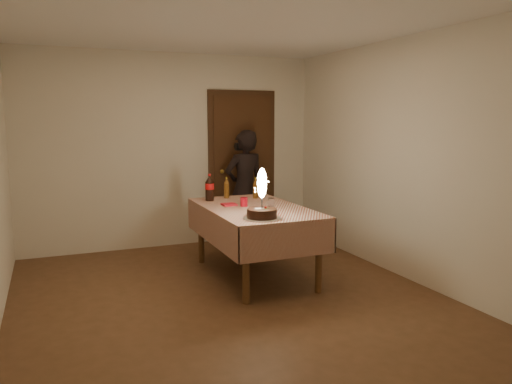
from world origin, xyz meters
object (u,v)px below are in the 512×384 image
cola_bottle (210,188)px  amber_bottle_left (226,188)px  dining_table (254,216)px  photographer (245,188)px  red_plate (262,209)px  clear_cup (271,202)px  amber_bottle_right (255,189)px  red_cup (244,202)px  birthday_cake (262,207)px

cola_bottle → amber_bottle_left: 0.27m
dining_table → cola_bottle: bearing=118.2°
amber_bottle_left → photographer: photographer is taller
red_plate → clear_cup: 0.21m
red_plate → clear_cup: bearing=38.8°
red_plate → amber_bottle_left: amber_bottle_left is taller
dining_table → amber_bottle_right: (0.25, 0.56, 0.22)m
cola_bottle → amber_bottle_right: bearing=-3.8°
red_cup → clear_cup: (0.28, -0.10, -0.01)m
dining_table → cola_bottle: size_ratio=5.42×
clear_cup → photographer: (0.21, 1.33, -0.03)m
dining_table → clear_cup: clear_cup is taller
dining_table → cola_bottle: cola_bottle is taller
cola_bottle → photographer: size_ratio=0.20×
birthday_cake → amber_bottle_right: size_ratio=1.92×
photographer → birthday_cake: bearing=-106.6°
red_plate → red_cup: red_cup is taller
red_plate → amber_bottle_right: size_ratio=0.86×
birthday_cake → amber_bottle_left: (0.10, 1.31, 0.01)m
red_plate → red_cup: 0.26m
dining_table → photographer: bearing=73.0°
dining_table → clear_cup: 0.24m
dining_table → photographer: size_ratio=1.09×
red_cup → clear_cup: size_ratio=1.11×
photographer → red_plate: bearing=-104.3°
red_plate → amber_bottle_right: bearing=72.9°
birthday_cake → red_cup: bearing=83.3°
red_cup → cola_bottle: size_ratio=0.31×
dining_table → cola_bottle: 0.72m
red_plate → amber_bottle_left: 0.87m
red_plate → red_cup: bearing=116.7°
birthday_cake → dining_table: bearing=74.3°
dining_table → birthday_cake: bearing=-105.7°
dining_table → red_cup: bearing=136.7°
birthday_cake → red_plate: 0.51m
clear_cup → amber_bottle_left: 0.78m
birthday_cake → amber_bottle_right: birthday_cake is taller
amber_bottle_left → photographer: 0.77m
red_plate → amber_bottle_left: size_ratio=0.86×
red_plate → red_cup: (-0.12, 0.23, 0.05)m
amber_bottle_right → photographer: (0.15, 0.75, -0.10)m
photographer → clear_cup: bearing=-99.0°
dining_table → amber_bottle_right: amber_bottle_right is taller
dining_table → red_cup: (-0.09, 0.08, 0.15)m
cola_bottle → amber_bottle_left: cola_bottle is taller
amber_bottle_right → birthday_cake: bearing=-109.7°
dining_table → birthday_cake: size_ratio=3.52×
birthday_cake → red_plate: (0.20, 0.45, -0.11)m
birthday_cake → photographer: photographer is taller
red_cup → clear_cup: red_cup is taller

